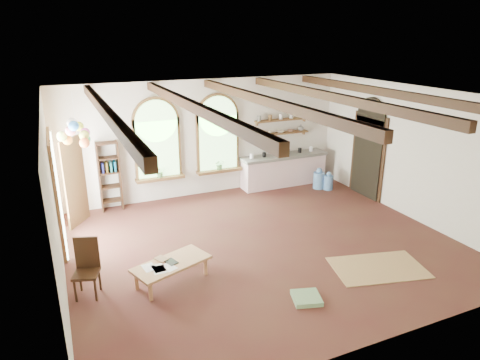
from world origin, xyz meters
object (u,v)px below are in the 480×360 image
kitchen_counter (283,170)px  coffee_table (171,265)px  balloon_cluster (76,133)px  side_chair (88,280)px

kitchen_counter → coffee_table: 5.93m
coffee_table → balloon_cluster: size_ratio=1.35×
kitchen_counter → side_chair: (-5.94, -3.69, -0.18)m
coffee_table → side_chair: 1.45m
coffee_table → balloon_cluster: 3.63m
kitchen_counter → balloon_cluster: bearing=-169.3°
coffee_table → side_chair: size_ratio=1.48×
side_chair → balloon_cluster: (0.23, 2.61, 2.03)m
coffee_table → side_chair: (-1.44, 0.18, -0.05)m
balloon_cluster → coffee_table: bearing=-66.6°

